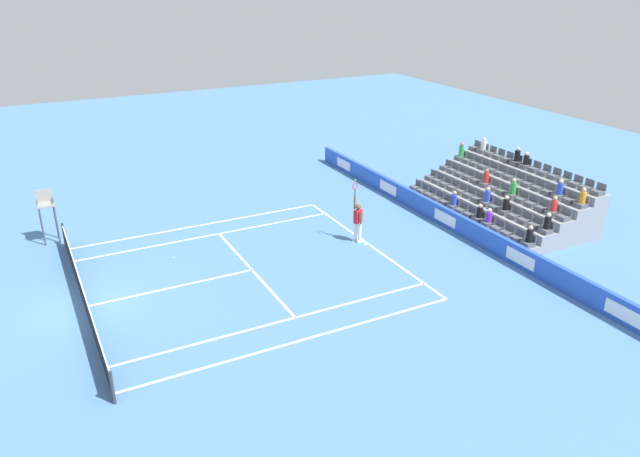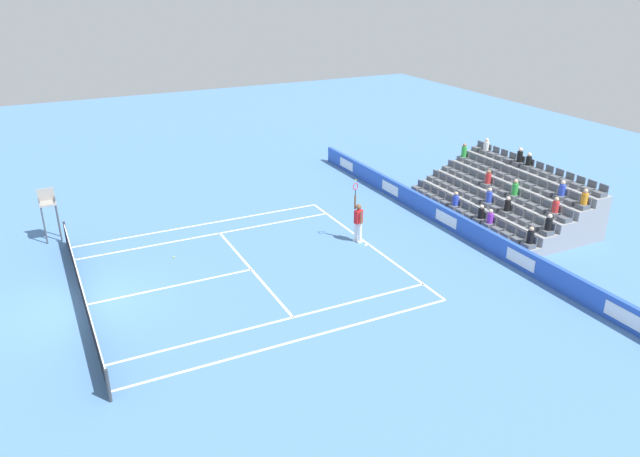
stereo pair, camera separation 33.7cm
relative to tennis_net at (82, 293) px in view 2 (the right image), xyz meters
name	(u,v)px [view 2 (the right image)]	position (x,y,z in m)	size (l,w,h in m)	color
ground_plane	(84,305)	(0.00, 0.00, -0.49)	(80.00, 80.00, 0.00)	#4C7AB2
line_baseline	(369,244)	(0.00, -11.89, -0.49)	(10.97, 0.10, 0.01)	white
line_service	(251,269)	(0.00, -6.40, -0.49)	(8.23, 0.10, 0.01)	white
line_centre_service	(173,286)	(0.00, -3.20, -0.49)	(0.10, 6.40, 0.01)	white
line_singles_sideline_left	(210,235)	(4.12, -5.95, -0.49)	(0.10, 11.89, 0.01)	white
line_singles_sideline_right	(281,320)	(-4.12, -5.95, -0.49)	(0.10, 11.89, 0.01)	white
line_doubles_sideline_left	(202,225)	(5.49, -5.95, -0.49)	(0.10, 11.89, 0.01)	white
line_doubles_sideline_right	(297,340)	(-5.49, -5.95, -0.49)	(0.10, 11.89, 0.01)	white
line_centre_mark	(367,245)	(0.00, -11.79, -0.49)	(0.10, 0.20, 0.01)	white
sponsor_barrier	(448,219)	(0.00, -16.16, -0.03)	(24.19, 0.22, 0.92)	blue
tennis_net	(82,293)	(0.00, 0.00, 0.00)	(11.97, 0.10, 1.07)	#33383D
tennis_player	(358,221)	(0.49, -11.61, 0.50)	(0.54, 0.42, 2.85)	white
umpire_chair	(48,208)	(6.76, 0.48, 1.03)	(0.70, 0.70, 2.34)	#474C54
stadium_stand	(508,200)	(-0.01, -19.73, 0.33)	(8.68, 4.75, 3.03)	gray
loose_tennis_ball	(174,257)	(2.48, -3.86, -0.46)	(0.07, 0.07, 0.07)	#D1E533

